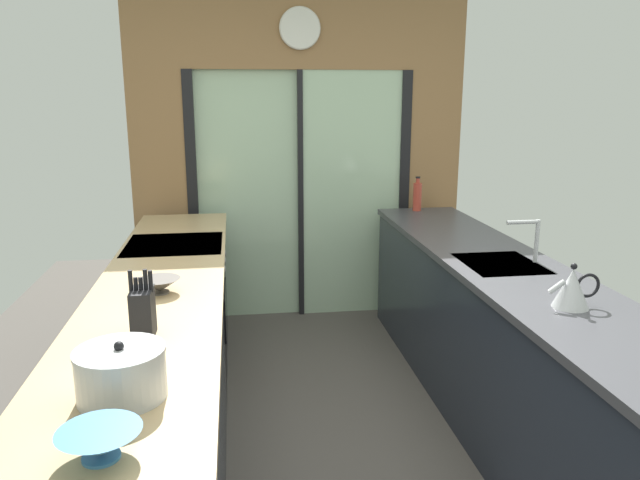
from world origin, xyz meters
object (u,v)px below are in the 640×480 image
Objects in this scene: mixing_bowl_near at (100,443)px; kettle at (572,288)px; oven_range at (179,315)px; soap_bottle at (417,196)px; mixing_bowl_far at (160,285)px; knife_block at (143,312)px; stock_pot at (121,373)px.

kettle reaches higher than mixing_bowl_near.
oven_range is 2.35m from kettle.
mixing_bowl_far is at bearing -134.76° from soap_bottle.
knife_block is 0.99× the size of soap_bottle.
knife_block is 2.92m from soap_bottle.
stock_pot reaches higher than oven_range.
soap_bottle is (1.80, 0.84, 0.58)m from oven_range.
soap_bottle is (1.78, 3.11, 0.07)m from mixing_bowl_near.
oven_range is 2.07m from soap_bottle.
mixing_bowl_far is at bearing 90.01° from knife_block.
knife_block reaches higher than kettle.
oven_range is at bearing 90.46° from mixing_bowl_near.
kettle is (1.78, 0.87, 0.04)m from mixing_bowl_near.
mixing_bowl_near is at bearing -90.00° from knife_block.
stock_pot is at bearing 90.00° from mixing_bowl_near.
kettle is at bearing 17.22° from stock_pot.
knife_block is 1.11× the size of kettle.
knife_block is 0.98× the size of stock_pot.
oven_range is 3.42× the size of soap_bottle.
soap_bottle is (-0.00, 2.24, 0.03)m from kettle.
kettle is at bearing -14.07° from mixing_bowl_far.
mixing_bowl_far is 2.53m from soap_bottle.
mixing_bowl_near is 0.90× the size of kettle.
stock_pot is (-0.00, 0.32, 0.04)m from mixing_bowl_near.
kettle reaches higher than mixing_bowl_far.
mixing_bowl_near is at bearing -153.91° from kettle.
mixing_bowl_near is 0.80m from knife_block.
oven_range is 4.80× the size of mixing_bowl_far.
oven_range is 1.08m from mixing_bowl_far.
mixing_bowl_near is (0.02, -2.27, 0.51)m from oven_range.
mixing_bowl_near is 0.81× the size of knife_block.
stock_pot is at bearing -122.50° from soap_bottle.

